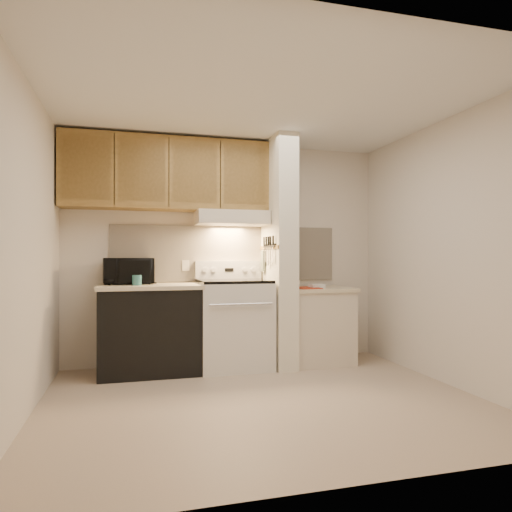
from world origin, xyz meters
name	(u,v)px	position (x,y,z in m)	size (l,w,h in m)	color
floor	(263,400)	(0.00, 0.00, 0.00)	(3.60, 3.60, 0.00)	tan
ceiling	(263,101)	(0.00, 0.00, 2.50)	(3.60, 3.60, 0.00)	white
wall_back	(227,252)	(0.00, 1.50, 1.25)	(3.60, 0.02, 2.50)	beige
wall_left	(27,249)	(-1.80, 0.00, 1.25)	(0.02, 3.00, 2.50)	beige
wall_right	(447,251)	(1.80, 0.00, 1.25)	(0.02, 3.00, 2.50)	beige
backsplash	(228,254)	(0.00, 1.49, 1.24)	(2.60, 0.02, 0.63)	white
range_body	(234,325)	(0.00, 1.16, 0.46)	(0.76, 0.65, 0.92)	silver
oven_window	(240,326)	(0.00, 0.84, 0.50)	(0.50, 0.01, 0.30)	black
oven_handle	(241,304)	(0.00, 0.80, 0.72)	(0.02, 0.02, 0.65)	silver
cooktop	(234,281)	(0.00, 1.16, 0.94)	(0.74, 0.64, 0.03)	black
range_backguard	(228,270)	(0.00, 1.44, 1.05)	(0.76, 0.08, 0.20)	silver
range_display	(229,270)	(0.00, 1.40, 1.05)	(0.10, 0.01, 0.04)	black
range_knob_left_outer	(205,270)	(-0.28, 1.40, 1.05)	(0.05, 0.05, 0.02)	silver
range_knob_left_inner	(213,270)	(-0.18, 1.40, 1.05)	(0.05, 0.05, 0.02)	silver
range_knob_right_inner	(245,270)	(0.18, 1.40, 1.05)	(0.05, 0.05, 0.02)	silver
range_knob_right_outer	(253,270)	(0.28, 1.40, 1.05)	(0.05, 0.05, 0.02)	silver
dishwasher_front	(150,331)	(-0.88, 1.17, 0.43)	(1.00, 0.63, 0.87)	black
left_countertop	(150,287)	(-0.88, 1.17, 0.89)	(1.04, 0.67, 0.04)	beige
spoon_rest	(147,283)	(-0.91, 1.36, 0.92)	(0.21, 0.07, 0.01)	black
teal_jar	(137,280)	(-1.01, 1.06, 0.96)	(0.09, 0.09, 0.10)	#2E6A6D
outlet	(186,265)	(-0.48, 1.48, 1.10)	(0.08, 0.01, 0.12)	beige
microwave	(128,271)	(-1.10, 1.31, 1.05)	(0.50, 0.34, 0.27)	black
partition_pillar	(279,252)	(0.51, 1.15, 1.25)	(0.22, 0.70, 2.50)	white
pillar_trim	(269,247)	(0.39, 1.15, 1.30)	(0.01, 0.70, 0.04)	olive
knife_strip	(270,246)	(0.39, 1.10, 1.32)	(0.02, 0.42, 0.04)	black
knife_blade_a	(273,255)	(0.38, 0.95, 1.22)	(0.01, 0.04, 0.16)	silver
knife_handle_a	(273,240)	(0.38, 0.93, 1.37)	(0.02, 0.02, 0.10)	black
knife_blade_b	(270,256)	(0.38, 1.03, 1.21)	(0.01, 0.04, 0.18)	silver
knife_handle_b	(270,241)	(0.38, 1.03, 1.37)	(0.02, 0.02, 0.10)	black
knife_blade_c	(268,257)	(0.38, 1.11, 1.20)	(0.01, 0.04, 0.20)	silver
knife_handle_c	(268,241)	(0.38, 1.10, 1.37)	(0.02, 0.02, 0.10)	black
knife_blade_d	(266,255)	(0.38, 1.18, 1.22)	(0.01, 0.04, 0.16)	silver
knife_handle_d	(266,241)	(0.38, 1.19, 1.37)	(0.02, 0.02, 0.10)	black
knife_blade_e	(264,256)	(0.38, 1.27, 1.21)	(0.01, 0.04, 0.18)	silver
knife_handle_e	(264,241)	(0.38, 1.27, 1.37)	(0.02, 0.02, 0.10)	black
oven_mitt	(263,261)	(0.38, 1.32, 1.15)	(0.03, 0.10, 0.23)	slate
right_cab_base	(317,327)	(0.97, 1.15, 0.40)	(0.70, 0.60, 0.81)	beige
right_countertop	(317,289)	(0.97, 1.15, 0.83)	(0.74, 0.64, 0.04)	beige
red_folder	(306,288)	(0.79, 1.04, 0.86)	(0.24, 0.32, 0.01)	#AF331A
white_box	(317,286)	(0.92, 1.05, 0.87)	(0.16, 0.11, 0.04)	white
range_hood	(231,218)	(0.00, 1.28, 1.62)	(0.78, 0.44, 0.15)	beige
hood_lip	(235,221)	(0.00, 1.07, 1.58)	(0.78, 0.04, 0.06)	beige
upper_cabinets	(168,174)	(-0.69, 1.32, 2.08)	(2.18, 0.33, 0.77)	olive
cab_door_a	(86,168)	(-1.51, 1.17, 2.08)	(0.46, 0.01, 0.63)	olive
cab_gap_a	(114,169)	(-1.23, 1.16, 2.08)	(0.01, 0.01, 0.73)	black
cab_door_b	(142,170)	(-0.96, 1.17, 2.08)	(0.46, 0.01, 0.63)	olive
cab_gap_b	(169,172)	(-0.69, 1.16, 2.08)	(0.01, 0.01, 0.73)	black
cab_door_c	(195,173)	(-0.42, 1.17, 2.08)	(0.46, 0.01, 0.63)	olive
cab_gap_c	(220,174)	(-0.14, 1.16, 2.08)	(0.01, 0.01, 0.73)	black
cab_door_d	(245,175)	(0.13, 1.17, 2.08)	(0.46, 0.01, 0.63)	olive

